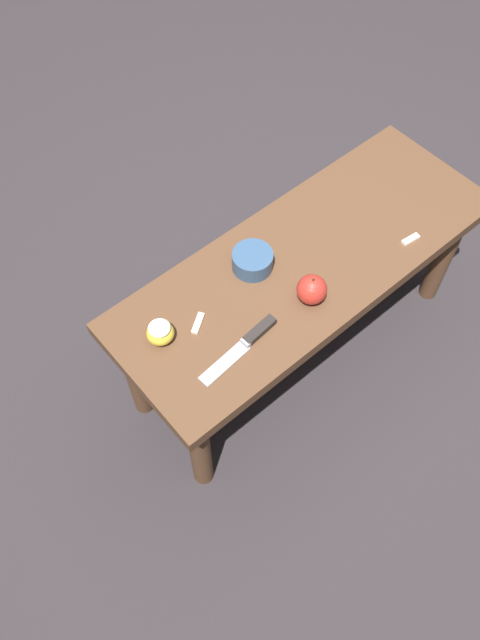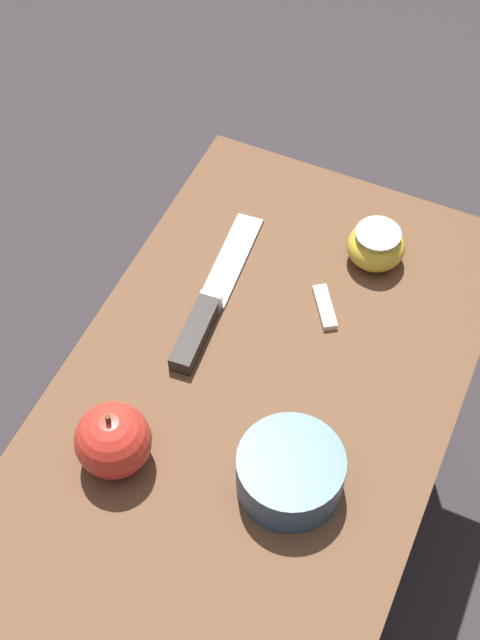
{
  "view_description": "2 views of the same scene",
  "coord_description": "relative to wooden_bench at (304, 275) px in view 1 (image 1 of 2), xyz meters",
  "views": [
    {
      "loc": [
        -0.76,
        -0.63,
        1.71
      ],
      "look_at": [
        -0.26,
        -0.04,
        0.48
      ],
      "focal_mm": 35.0,
      "sensor_mm": 36.0,
      "label": 1
    },
    {
      "loc": [
        0.24,
        0.18,
        1.24
      ],
      "look_at": [
        -0.26,
        -0.04,
        0.48
      ],
      "focal_mm": 50.0,
      "sensor_mm": 36.0,
      "label": 2
    }
  ],
  "objects": [
    {
      "name": "knife",
      "position": [
        -0.27,
        -0.09,
        0.08
      ],
      "size": [
        0.23,
        0.05,
        0.02
      ],
      "rotation": [
        0.0,
        0.0,
        -3.05
      ],
      "color": "#9EA0A5",
      "rests_on": "wooden_bench"
    },
    {
      "name": "apple_cut",
      "position": [
        -0.42,
        0.05,
        0.1
      ],
      "size": [
        0.07,
        0.07,
        0.05
      ],
      "color": "gold",
      "rests_on": "wooden_bench"
    },
    {
      "name": "wooden_bench",
      "position": [
        0.0,
        0.0,
        0.0
      ],
      "size": [
        1.08,
        0.4,
        0.45
      ],
      "color": "brown",
      "rests_on": "ground_plane"
    },
    {
      "name": "apple_slice_center",
      "position": [
        0.25,
        -0.13,
        0.07
      ],
      "size": [
        0.05,
        0.02,
        0.01
      ],
      "color": "beige",
      "rests_on": "wooden_bench"
    },
    {
      "name": "apple_slice_near_knife",
      "position": [
        -0.33,
        0.03,
        0.07
      ],
      "size": [
        0.06,
        0.05,
        0.01
      ],
      "color": "beige",
      "rests_on": "wooden_bench"
    },
    {
      "name": "apple_whole",
      "position": [
        -0.08,
        -0.09,
        0.11
      ],
      "size": [
        0.07,
        0.07,
        0.08
      ],
      "color": "red",
      "rests_on": "wooden_bench"
    },
    {
      "name": "ground_plane",
      "position": [
        0.0,
        0.0,
        -0.38
      ],
      "size": [
        8.0,
        8.0,
        0.0
      ],
      "primitive_type": "plane",
      "color": "#2D282B"
    },
    {
      "name": "bowl",
      "position": [
        -0.12,
        0.07,
        0.1
      ],
      "size": [
        0.1,
        0.1,
        0.05
      ],
      "color": "#335175",
      "rests_on": "wooden_bench"
    }
  ]
}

